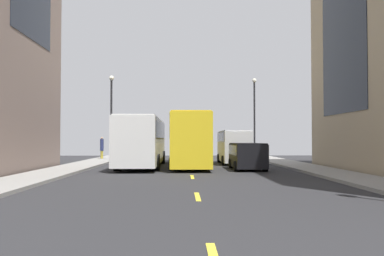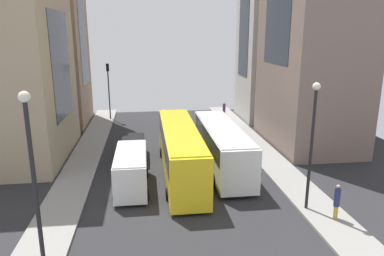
% 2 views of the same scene
% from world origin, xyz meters
% --- Properties ---
extents(ground_plane, '(41.86, 41.86, 0.00)m').
position_xyz_m(ground_plane, '(0.00, 0.00, 0.00)').
color(ground_plane, '#28282B').
extents(sidewalk_west, '(2.58, 44.00, 0.15)m').
position_xyz_m(sidewalk_west, '(-7.64, 0.00, 0.07)').
color(sidewalk_west, gray).
rests_on(sidewalk_west, ground).
extents(sidewalk_east, '(2.58, 44.00, 0.15)m').
position_xyz_m(sidewalk_east, '(7.64, 0.00, 0.07)').
color(sidewalk_east, gray).
rests_on(sidewalk_east, ground).
extents(lane_stripe_1, '(0.16, 2.00, 0.01)m').
position_xyz_m(lane_stripe_1, '(0.00, -14.00, 0.01)').
color(lane_stripe_1, yellow).
rests_on(lane_stripe_1, ground).
extents(lane_stripe_2, '(0.16, 2.00, 0.01)m').
position_xyz_m(lane_stripe_2, '(0.00, -7.00, 0.01)').
color(lane_stripe_2, yellow).
rests_on(lane_stripe_2, ground).
extents(lane_stripe_3, '(0.16, 2.00, 0.01)m').
position_xyz_m(lane_stripe_3, '(0.00, 0.00, 0.01)').
color(lane_stripe_3, yellow).
rests_on(lane_stripe_3, ground).
extents(lane_stripe_4, '(0.16, 2.00, 0.01)m').
position_xyz_m(lane_stripe_4, '(0.00, 7.00, 0.01)').
color(lane_stripe_4, yellow).
rests_on(lane_stripe_4, ground).
extents(lane_stripe_5, '(0.16, 2.00, 0.01)m').
position_xyz_m(lane_stripe_5, '(0.00, 14.00, 0.01)').
color(lane_stripe_5, yellow).
rests_on(lane_stripe_5, ground).
extents(lane_stripe_6, '(0.16, 2.00, 0.01)m').
position_xyz_m(lane_stripe_6, '(0.00, 21.00, 0.01)').
color(lane_stripe_6, yellow).
rests_on(lane_stripe_6, ground).
extents(city_bus_white, '(2.81, 11.80, 3.35)m').
position_xyz_m(city_bus_white, '(-3.30, 0.94, 2.01)').
color(city_bus_white, silver).
rests_on(city_bus_white, ground).
extents(streetcar_yellow, '(2.70, 13.30, 3.59)m').
position_xyz_m(streetcar_yellow, '(0.01, 1.90, 2.12)').
color(streetcar_yellow, yellow).
rests_on(streetcar_yellow, ground).
extents(delivery_van_white, '(2.25, 5.92, 2.58)m').
position_xyz_m(delivery_van_white, '(3.53, 4.06, 1.51)').
color(delivery_van_white, white).
rests_on(delivery_van_white, ground).
extents(car_black_0, '(2.03, 4.27, 1.68)m').
position_xyz_m(car_black_0, '(3.59, -2.11, 0.99)').
color(car_black_0, black).
rests_on(car_black_0, ground).
extents(pedestrian_walking_far, '(0.33, 0.33, 2.01)m').
position_xyz_m(pedestrian_walking_far, '(-7.95, 9.93, 1.22)').
color(pedestrian_walking_far, gold).
rests_on(pedestrian_walking_far, ground).
extents(streetlamp_near, '(0.44, 0.44, 7.49)m').
position_xyz_m(streetlamp_near, '(-6.85, 8.56, 4.70)').
color(streetlamp_near, black).
rests_on(streetlamp_near, ground).
extents(streetlamp_far, '(0.44, 0.44, 8.02)m').
position_xyz_m(streetlamp_far, '(6.85, 13.30, 4.99)').
color(streetlamp_far, black).
rests_on(streetlamp_far, ground).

